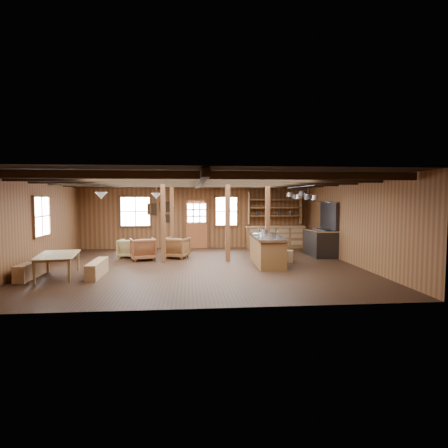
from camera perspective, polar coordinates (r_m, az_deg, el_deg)
The scene contains 22 objects.
room at distance 11.78m, azimuth -3.75°, elevation 0.19°, with size 10.04×9.04×2.84m.
ceiling_joists at distance 11.94m, azimuth -3.80°, elevation 6.39°, with size 9.80×8.82×0.18m.
timber_posts at distance 13.88m, azimuth -1.85°, elevation 0.77°, with size 3.95×2.35×2.80m.
back_door at distance 16.25m, azimuth -4.20°, elevation -0.60°, with size 1.02×0.08×2.15m.
window_back_left at distance 16.37m, azimuth -13.35°, elevation 1.86°, with size 1.32×0.06×1.32m.
window_back_right at distance 16.30m, azimuth 0.36°, elevation 1.96°, with size 1.02×0.06×1.32m.
window_left at distance 13.10m, azimuth -26.06°, elevation 1.05°, with size 0.14×1.24×1.32m.
notice_boards at distance 16.25m, azimuth -9.50°, elevation 2.03°, with size 1.08×0.03×0.90m.
back_counter at distance 16.46m, azimuth 7.75°, elevation -1.55°, with size 2.55×0.60×2.45m.
pendant_lamps at distance 12.89m, azimuth -13.97°, elevation 4.19°, with size 1.86×2.36×0.66m.
pot_rack at distance 12.64m, azimuth 11.48°, elevation 4.34°, with size 0.37×3.00×0.45m.
kitchen_island at distance 12.41m, azimuth 6.56°, elevation -3.91°, with size 0.95×2.53×1.20m.
step_stool at distance 12.98m, azimuth 9.61°, elevation -4.85°, with size 0.44×0.32×0.39m, color brown.
commercial_range at distance 14.56m, azimuth 14.65°, elevation -2.13°, with size 0.86×1.68×2.07m.
dining_table at distance 11.30m, azimuth -23.81°, elevation -5.84°, with size 1.80×1.01×0.63m, color brown.
bench_wall at distance 11.58m, azimuth -27.35°, elevation -6.20°, with size 0.30×1.60×0.44m, color brown.
bench_aisle at distance 11.04m, azimuth -18.78°, elevation -6.47°, with size 0.29×1.57×0.43m, color brown.
armchair_a at distance 13.47m, azimuth -12.25°, elevation -3.74°, with size 0.83×0.85×0.77m, color brown.
armchair_b at distance 13.73m, azimuth -7.25°, elevation -3.58°, with size 0.81×0.83×0.76m, color brown.
armchair_c at distance 14.19m, azimuth -14.16°, elevation -3.59°, with size 0.72×0.74×0.67m, color olive.
counter_pot at distance 13.01m, azimuth 6.04°, elevation -1.12°, with size 0.29×0.29×0.17m, color silver.
bowl at distance 12.52m, azimuth 4.83°, elevation -1.56°, with size 0.26×0.26×0.06m, color silver.
Camera 1 is at (-0.34, -11.75, 2.18)m, focal length 30.00 mm.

